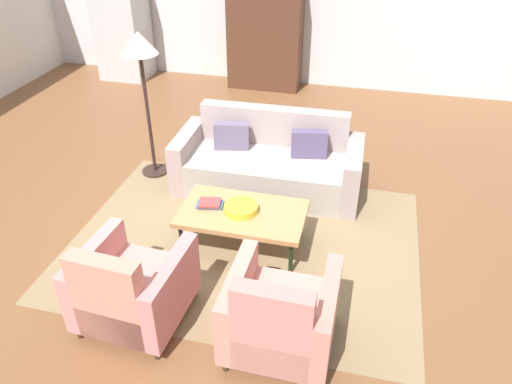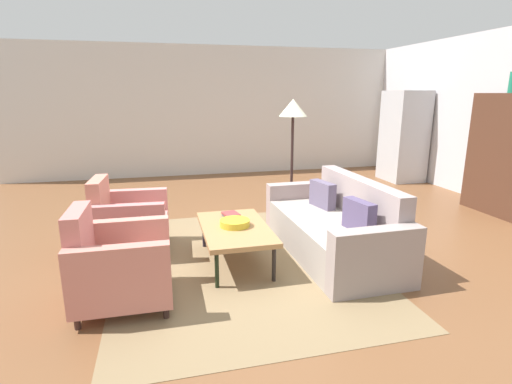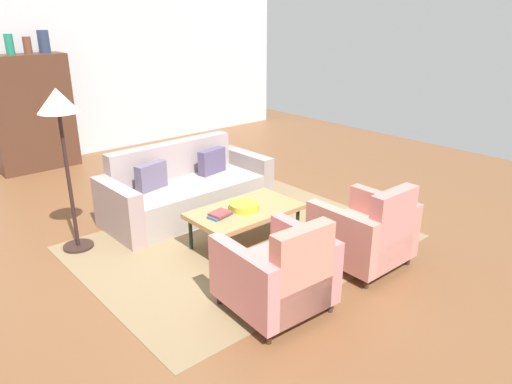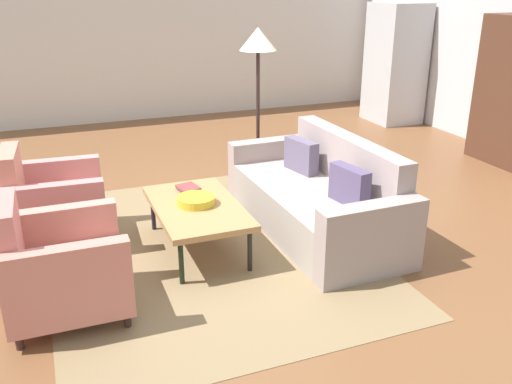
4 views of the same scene
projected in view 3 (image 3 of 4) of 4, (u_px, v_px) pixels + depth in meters
name	position (u px, v px, depth m)	size (l,w,h in m)	color
ground_plane	(210.00, 238.00, 5.41)	(11.35, 11.35, 0.00)	brown
wall_back	(55.00, 76.00, 7.95)	(9.46, 0.12, 2.80)	silver
area_rug	(243.00, 241.00, 5.32)	(3.40, 2.60, 0.01)	olive
couch	(185.00, 191.00, 6.02)	(2.12, 0.94, 0.86)	gray
coffee_table	(245.00, 212.00, 5.16)	(1.20, 0.70, 0.41)	black
armchair_left	(280.00, 276.00, 3.98)	(0.85, 0.85, 0.88)	#3B1E20
armchair_right	(367.00, 234.00, 4.72)	(0.81, 0.81, 0.88)	#33250F
fruit_bowl	(244.00, 206.00, 5.12)	(0.32, 0.32, 0.07)	gold
book_stack	(220.00, 214.00, 4.94)	(0.27, 0.20, 0.05)	#2D5989
cabinet	(32.00, 113.00, 7.53)	(1.20, 0.51, 1.80)	#4C2C1E
vase_tall	(9.00, 44.00, 7.07)	(0.12, 0.12, 0.30)	#1E7B5C
vase_round	(27.00, 45.00, 7.23)	(0.12, 0.12, 0.25)	brown
vase_small	(44.00, 42.00, 7.37)	(0.17, 0.17, 0.34)	navy
floor_lamp	(59.00, 116.00, 4.69)	(0.40, 0.40, 1.72)	#30201A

